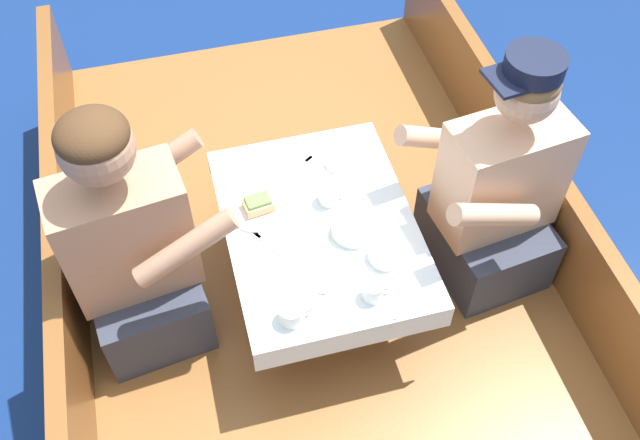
# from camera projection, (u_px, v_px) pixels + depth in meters

# --- Properties ---
(ground_plane) EXTENTS (60.00, 60.00, 0.00)m
(ground_plane) POSITION_uv_depth(u_px,v_px,m) (321.00, 322.00, 2.88)
(ground_plane) COLOR navy
(boat_deck) EXTENTS (1.82, 3.06, 0.25)m
(boat_deck) POSITION_uv_depth(u_px,v_px,m) (321.00, 305.00, 2.78)
(boat_deck) COLOR brown
(boat_deck) RESTS_ON ground_plane
(gunwale_port) EXTENTS (0.06, 3.06, 0.37)m
(gunwale_port) POSITION_uv_depth(u_px,v_px,m) (68.00, 312.00, 2.39)
(gunwale_port) COLOR brown
(gunwale_port) RESTS_ON boat_deck
(gunwale_starboard) EXTENTS (0.06, 3.06, 0.37)m
(gunwale_starboard) POSITION_uv_depth(u_px,v_px,m) (548.00, 210.00, 2.68)
(gunwale_starboard) COLOR brown
(gunwale_starboard) RESTS_ON boat_deck
(cockpit_table) EXTENTS (0.64, 0.86, 0.36)m
(cockpit_table) POSITION_uv_depth(u_px,v_px,m) (320.00, 230.00, 2.43)
(cockpit_table) COLOR #B2B2B7
(cockpit_table) RESTS_ON boat_deck
(person_port) EXTENTS (0.56, 0.50, 0.98)m
(person_port) POSITION_uv_depth(u_px,v_px,m) (133.00, 250.00, 2.29)
(person_port) COLOR #333847
(person_port) RESTS_ON boat_deck
(person_starboard) EXTENTS (0.56, 0.50, 0.98)m
(person_starboard) POSITION_uv_depth(u_px,v_px,m) (496.00, 194.00, 2.46)
(person_starboard) COLOR #333847
(person_starboard) RESTS_ON boat_deck
(plate_sandwich) EXTENTS (0.21, 0.21, 0.01)m
(plate_sandwich) POSITION_uv_depth(u_px,v_px,m) (259.00, 209.00, 2.44)
(plate_sandwich) COLOR silver
(plate_sandwich) RESTS_ON cockpit_table
(plate_bread) EXTENTS (0.16, 0.16, 0.01)m
(plate_bread) POSITION_uv_depth(u_px,v_px,m) (345.00, 160.00, 2.59)
(plate_bread) COLOR silver
(plate_bread) RESTS_ON cockpit_table
(sandwich) EXTENTS (0.11, 0.08, 0.05)m
(sandwich) POSITION_uv_depth(u_px,v_px,m) (258.00, 204.00, 2.42)
(sandwich) COLOR #E0BC7F
(sandwich) RESTS_ON plate_sandwich
(bowl_port_near) EXTENTS (0.11, 0.11, 0.04)m
(bowl_port_near) POSITION_uv_depth(u_px,v_px,m) (385.00, 254.00, 2.30)
(bowl_port_near) COLOR silver
(bowl_port_near) RESTS_ON cockpit_table
(bowl_starboard_near) EXTENTS (0.14, 0.14, 0.04)m
(bowl_starboard_near) POSITION_uv_depth(u_px,v_px,m) (352.00, 229.00, 2.36)
(bowl_starboard_near) COLOR silver
(bowl_starboard_near) RESTS_ON cockpit_table
(coffee_cup_port) EXTENTS (0.11, 0.08, 0.06)m
(coffee_cup_port) POSITION_uv_depth(u_px,v_px,m) (292.00, 313.00, 2.15)
(coffee_cup_port) COLOR silver
(coffee_cup_port) RESTS_ON cockpit_table
(coffee_cup_starboard) EXTENTS (0.10, 0.07, 0.07)m
(coffee_cup_starboard) POSITION_uv_depth(u_px,v_px,m) (329.00, 194.00, 2.44)
(coffee_cup_starboard) COLOR silver
(coffee_cup_starboard) RESTS_ON cockpit_table
(coffee_cup_center) EXTENTS (0.09, 0.07, 0.06)m
(coffee_cup_center) POSITION_uv_depth(u_px,v_px,m) (373.00, 290.00, 2.20)
(coffee_cup_center) COLOR silver
(coffee_cup_center) RESTS_ON cockpit_table
(utensil_knife_port) EXTENTS (0.17, 0.01, 0.00)m
(utensil_knife_port) POSITION_uv_depth(u_px,v_px,m) (327.00, 267.00, 2.29)
(utensil_knife_port) COLOR silver
(utensil_knife_port) RESTS_ON cockpit_table
(utensil_fork_starboard) EXTENTS (0.15, 0.11, 0.00)m
(utensil_fork_starboard) POSITION_uv_depth(u_px,v_px,m) (299.00, 167.00, 2.57)
(utensil_fork_starboard) COLOR silver
(utensil_fork_starboard) RESTS_ON cockpit_table
(utensil_spoon_center) EXTENTS (0.16, 0.10, 0.01)m
(utensil_spoon_center) POSITION_uv_depth(u_px,v_px,m) (375.00, 181.00, 2.52)
(utensil_spoon_center) COLOR silver
(utensil_spoon_center) RESTS_ON cockpit_table
(utensil_spoon_starboard) EXTENTS (0.17, 0.02, 0.01)m
(utensil_spoon_starboard) POSITION_uv_depth(u_px,v_px,m) (337.00, 288.00, 2.24)
(utensil_spoon_starboard) COLOR silver
(utensil_spoon_starboard) RESTS_ON cockpit_table
(utensil_knife_starboard) EXTENTS (0.11, 0.15, 0.00)m
(utensil_knife_starboard) POSITION_uv_depth(u_px,v_px,m) (402.00, 297.00, 2.22)
(utensil_knife_starboard) COLOR silver
(utensil_knife_starboard) RESTS_ON cockpit_table
(utensil_fork_port) EXTENTS (0.10, 0.16, 0.00)m
(utensil_fork_port) POSITION_uv_depth(u_px,v_px,m) (267.00, 243.00, 2.35)
(utensil_fork_port) COLOR silver
(utensil_fork_port) RESTS_ON cockpit_table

